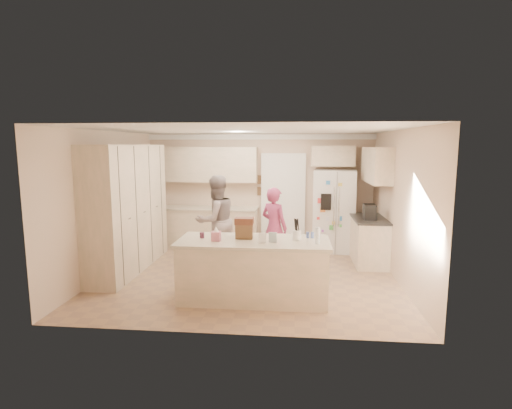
# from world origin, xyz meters

# --- Properties ---
(floor) EXTENTS (5.20, 4.60, 0.02)m
(floor) POSITION_xyz_m (0.00, 0.00, -0.01)
(floor) COLOR #997859
(floor) RESTS_ON ground
(ceiling) EXTENTS (5.20, 4.60, 0.02)m
(ceiling) POSITION_xyz_m (0.00, 0.00, 2.61)
(ceiling) COLOR white
(ceiling) RESTS_ON wall_back
(wall_back) EXTENTS (5.20, 0.02, 2.60)m
(wall_back) POSITION_xyz_m (0.00, 2.31, 1.30)
(wall_back) COLOR beige
(wall_back) RESTS_ON ground
(wall_front) EXTENTS (5.20, 0.02, 2.60)m
(wall_front) POSITION_xyz_m (0.00, -2.31, 1.30)
(wall_front) COLOR beige
(wall_front) RESTS_ON ground
(wall_left) EXTENTS (0.02, 4.60, 2.60)m
(wall_left) POSITION_xyz_m (-2.61, 0.00, 1.30)
(wall_left) COLOR beige
(wall_left) RESTS_ON ground
(wall_right) EXTENTS (0.02, 4.60, 2.60)m
(wall_right) POSITION_xyz_m (2.61, 0.00, 1.30)
(wall_right) COLOR beige
(wall_right) RESTS_ON ground
(crown_back) EXTENTS (5.20, 0.08, 0.12)m
(crown_back) POSITION_xyz_m (0.00, 2.26, 2.53)
(crown_back) COLOR white
(crown_back) RESTS_ON wall_back
(pantry_bank) EXTENTS (0.60, 2.60, 2.35)m
(pantry_bank) POSITION_xyz_m (-2.30, 0.20, 1.18)
(pantry_bank) COLOR beige
(pantry_bank) RESTS_ON floor
(back_base_cab) EXTENTS (2.20, 0.60, 0.88)m
(back_base_cab) POSITION_xyz_m (-1.15, 2.00, 0.44)
(back_base_cab) COLOR beige
(back_base_cab) RESTS_ON floor
(back_countertop) EXTENTS (2.24, 0.63, 0.04)m
(back_countertop) POSITION_xyz_m (-1.15, 1.99, 0.90)
(back_countertop) COLOR beige
(back_countertop) RESTS_ON back_base_cab
(back_upper_cab) EXTENTS (2.20, 0.35, 0.80)m
(back_upper_cab) POSITION_xyz_m (-1.15, 2.12, 1.90)
(back_upper_cab) COLOR beige
(back_upper_cab) RESTS_ON wall_back
(doorway_opening) EXTENTS (0.90, 0.06, 2.10)m
(doorway_opening) POSITION_xyz_m (0.55, 2.28, 1.05)
(doorway_opening) COLOR black
(doorway_opening) RESTS_ON floor
(doorway_casing) EXTENTS (1.02, 0.03, 2.22)m
(doorway_casing) POSITION_xyz_m (0.55, 2.24, 1.05)
(doorway_casing) COLOR white
(doorway_casing) RESTS_ON floor
(wall_frame_upper) EXTENTS (0.15, 0.02, 0.20)m
(wall_frame_upper) POSITION_xyz_m (0.02, 2.27, 1.55)
(wall_frame_upper) COLOR brown
(wall_frame_upper) RESTS_ON wall_back
(wall_frame_lower) EXTENTS (0.15, 0.02, 0.20)m
(wall_frame_lower) POSITION_xyz_m (0.02, 2.27, 1.28)
(wall_frame_lower) COLOR brown
(wall_frame_lower) RESTS_ON wall_back
(refrigerator) EXTENTS (0.98, 0.81, 1.80)m
(refrigerator) POSITION_xyz_m (1.70, 1.90, 0.90)
(refrigerator) COLOR white
(refrigerator) RESTS_ON floor
(fridge_seam) EXTENTS (0.02, 0.02, 1.78)m
(fridge_seam) POSITION_xyz_m (1.70, 1.55, 0.90)
(fridge_seam) COLOR gray
(fridge_seam) RESTS_ON refrigerator
(fridge_dispenser) EXTENTS (0.22, 0.03, 0.35)m
(fridge_dispenser) POSITION_xyz_m (1.48, 1.54, 1.15)
(fridge_dispenser) COLOR black
(fridge_dispenser) RESTS_ON refrigerator
(fridge_handle_l) EXTENTS (0.02, 0.02, 0.85)m
(fridge_handle_l) POSITION_xyz_m (1.65, 1.53, 1.05)
(fridge_handle_l) COLOR silver
(fridge_handle_l) RESTS_ON refrigerator
(fridge_handle_r) EXTENTS (0.02, 0.02, 0.85)m
(fridge_handle_r) POSITION_xyz_m (1.75, 1.53, 1.05)
(fridge_handle_r) COLOR silver
(fridge_handle_r) RESTS_ON refrigerator
(over_fridge_cab) EXTENTS (0.95, 0.35, 0.45)m
(over_fridge_cab) POSITION_xyz_m (1.65, 2.12, 2.10)
(over_fridge_cab) COLOR beige
(over_fridge_cab) RESTS_ON wall_back
(right_base_cab) EXTENTS (0.60, 1.20, 0.88)m
(right_base_cab) POSITION_xyz_m (2.30, 1.00, 0.44)
(right_base_cab) COLOR beige
(right_base_cab) RESTS_ON floor
(right_countertop) EXTENTS (0.63, 1.24, 0.04)m
(right_countertop) POSITION_xyz_m (2.29, 1.00, 0.90)
(right_countertop) COLOR #2D2B28
(right_countertop) RESTS_ON right_base_cab
(right_upper_cab) EXTENTS (0.35, 1.50, 0.70)m
(right_upper_cab) POSITION_xyz_m (2.43, 1.20, 1.95)
(right_upper_cab) COLOR beige
(right_upper_cab) RESTS_ON wall_right
(coffee_maker) EXTENTS (0.22, 0.28, 0.30)m
(coffee_maker) POSITION_xyz_m (2.25, 0.80, 1.07)
(coffee_maker) COLOR black
(coffee_maker) RESTS_ON right_countertop
(island_base) EXTENTS (2.20, 0.90, 0.88)m
(island_base) POSITION_xyz_m (0.20, -1.10, 0.44)
(island_base) COLOR beige
(island_base) RESTS_ON floor
(island_top) EXTENTS (2.28, 0.96, 0.05)m
(island_top) POSITION_xyz_m (0.20, -1.10, 0.90)
(island_top) COLOR beige
(island_top) RESTS_ON island_base
(utensil_crock) EXTENTS (0.13, 0.13, 0.15)m
(utensil_crock) POSITION_xyz_m (0.85, -1.05, 1.00)
(utensil_crock) COLOR white
(utensil_crock) RESTS_ON island_top
(tissue_box) EXTENTS (0.13, 0.13, 0.14)m
(tissue_box) POSITION_xyz_m (-0.35, -1.20, 1.00)
(tissue_box) COLOR #C66E88
(tissue_box) RESTS_ON island_top
(tissue_plume) EXTENTS (0.08, 0.08, 0.08)m
(tissue_plume) POSITION_xyz_m (-0.35, -1.20, 1.10)
(tissue_plume) COLOR white
(tissue_plume) RESTS_ON tissue_box
(dollhouse_body) EXTENTS (0.26, 0.18, 0.22)m
(dollhouse_body) POSITION_xyz_m (0.05, -1.00, 1.04)
(dollhouse_body) COLOR brown
(dollhouse_body) RESTS_ON island_top
(dollhouse_roof) EXTENTS (0.28, 0.20, 0.10)m
(dollhouse_roof) POSITION_xyz_m (0.05, -1.00, 1.20)
(dollhouse_roof) COLOR #592D1E
(dollhouse_roof) RESTS_ON dollhouse_body
(jam_jar) EXTENTS (0.07, 0.07, 0.09)m
(jam_jar) POSITION_xyz_m (-0.60, -1.05, 0.97)
(jam_jar) COLOR #59263F
(jam_jar) RESTS_ON island_top
(greeting_card_a) EXTENTS (0.12, 0.06, 0.16)m
(greeting_card_a) POSITION_xyz_m (0.35, -1.30, 1.01)
(greeting_card_a) COLOR white
(greeting_card_a) RESTS_ON island_top
(greeting_card_b) EXTENTS (0.12, 0.05, 0.16)m
(greeting_card_b) POSITION_xyz_m (0.50, -1.25, 1.01)
(greeting_card_b) COLOR silver
(greeting_card_b) RESTS_ON island_top
(water_bottle) EXTENTS (0.07, 0.07, 0.24)m
(water_bottle) POSITION_xyz_m (1.15, -1.25, 1.04)
(water_bottle) COLOR silver
(water_bottle) RESTS_ON island_top
(shaker_salt) EXTENTS (0.05, 0.05, 0.09)m
(shaker_salt) POSITION_xyz_m (1.02, -0.88, 0.97)
(shaker_salt) COLOR #4860A5
(shaker_salt) RESTS_ON island_top
(shaker_pepper) EXTENTS (0.05, 0.05, 0.09)m
(shaker_pepper) POSITION_xyz_m (1.09, -0.88, 0.97)
(shaker_pepper) COLOR #4860A5
(shaker_pepper) RESTS_ON island_top
(teen_boy) EXTENTS (1.09, 1.07, 1.77)m
(teen_boy) POSITION_xyz_m (-0.71, 0.59, 0.88)
(teen_boy) COLOR gray
(teen_boy) RESTS_ON floor
(teen_girl) EXTENTS (0.68, 0.62, 1.55)m
(teen_girl) POSITION_xyz_m (0.43, 0.57, 0.78)
(teen_girl) COLOR #A53E66
(teen_girl) RESTS_ON floor
(fridge_magnets) EXTENTS (0.76, 0.02, 1.44)m
(fridge_magnets) POSITION_xyz_m (1.70, 1.54, 0.90)
(fridge_magnets) COLOR tan
(fridge_magnets) RESTS_ON refrigerator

